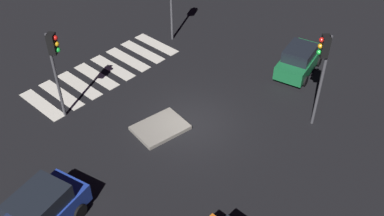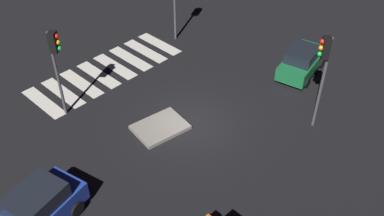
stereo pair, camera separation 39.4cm
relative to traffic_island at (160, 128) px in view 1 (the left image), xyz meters
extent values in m
plane|color=black|center=(-1.28, 0.87, -0.09)|extent=(80.00, 80.00, 0.00)
cube|color=gray|center=(0.00, 0.00, 0.00)|extent=(2.67, 2.18, 0.18)
cube|color=#196B38|center=(-8.64, 2.19, 0.54)|extent=(3.89, 2.24, 0.75)
cube|color=black|center=(-8.43, 2.23, 1.22)|extent=(2.11, 1.76, 0.61)
cylinder|color=black|center=(-9.61, 1.22, 0.20)|extent=(0.62, 0.32, 0.59)
cylinder|color=black|center=(-9.90, 2.73, 0.20)|extent=(0.62, 0.32, 0.59)
cylinder|color=black|center=(-7.39, 1.65, 0.20)|extent=(0.62, 0.32, 0.59)
cylinder|color=black|center=(-7.68, 3.16, 0.20)|extent=(0.62, 0.32, 0.59)
sphere|color=#F2EABF|center=(-10.32, 1.42, 0.54)|extent=(0.20, 0.20, 0.20)
sphere|color=#F2EABF|center=(-10.48, 2.27, 0.54)|extent=(0.20, 0.20, 0.20)
cube|color=black|center=(6.74, 0.74, 1.33)|extent=(2.32, 1.95, 0.66)
cylinder|color=black|center=(5.60, 1.35, 0.23)|extent=(0.67, 0.36, 0.64)
cylinder|color=black|center=(5.96, -0.28, 0.23)|extent=(0.67, 0.36, 0.64)
cylinder|color=#47474C|center=(2.42, -4.21, 2.18)|extent=(0.14, 0.14, 4.53)
cube|color=black|center=(2.32, -4.07, 3.96)|extent=(0.54, 0.52, 0.96)
sphere|color=red|center=(2.20, -3.91, 4.26)|extent=(0.22, 0.22, 0.22)
sphere|color=orange|center=(2.20, -3.91, 3.96)|extent=(0.22, 0.22, 0.22)
sphere|color=green|center=(2.20, -3.91, 3.66)|extent=(0.22, 0.22, 0.22)
cylinder|color=#47474C|center=(-5.25, 5.07, 2.29)|extent=(0.14, 0.14, 4.75)
cube|color=black|center=(-5.12, 4.94, 4.18)|extent=(0.54, 0.53, 0.96)
sphere|color=red|center=(-4.99, 4.79, 4.48)|extent=(0.22, 0.22, 0.22)
sphere|color=orange|center=(-4.99, 4.79, 4.18)|extent=(0.22, 0.22, 0.22)
sphere|color=green|center=(-4.99, 4.79, 3.88)|extent=(0.22, 0.22, 0.22)
cylinder|color=#47474C|center=(-6.45, -5.51, 2.20)|extent=(0.14, 0.14, 4.59)
cube|color=silver|center=(-5.30, -5.76, -0.08)|extent=(0.70, 3.20, 0.02)
cube|color=silver|center=(-4.15, -5.76, -0.08)|extent=(0.70, 3.20, 0.02)
cube|color=silver|center=(-3.00, -5.76, -0.08)|extent=(0.70, 3.20, 0.02)
cube|color=silver|center=(-1.85, -5.76, -0.08)|extent=(0.70, 3.20, 0.02)
cube|color=silver|center=(-0.70, -5.76, -0.08)|extent=(0.70, 3.20, 0.02)
cube|color=silver|center=(0.45, -5.76, -0.08)|extent=(0.70, 3.20, 0.02)
cube|color=silver|center=(1.60, -5.76, -0.08)|extent=(0.70, 3.20, 0.02)
cube|color=silver|center=(2.75, -5.76, -0.08)|extent=(0.70, 3.20, 0.02)
camera|label=1|loc=(10.43, 11.54, 13.70)|focal=40.94mm
camera|label=2|loc=(10.16, 11.83, 13.70)|focal=40.94mm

